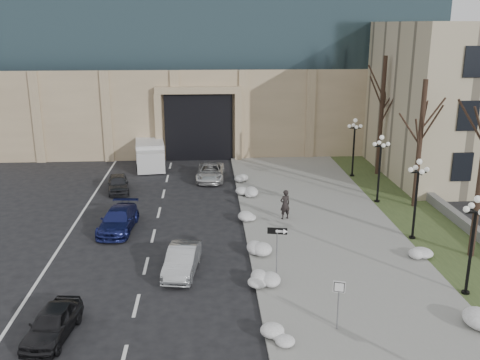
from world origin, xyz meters
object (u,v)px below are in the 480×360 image
object	(u,v)px
box_truck	(150,154)
one_way_sign	(281,237)
car_c	(118,220)
car_e	(118,183)
lamppost_a	(473,232)
lamppost_c	(380,160)
car_d	(210,172)
pedestrian	(285,204)
car_b	(182,260)
lamppost_b	(417,188)
keep_sign	(339,295)
lamppost_d	(354,140)
car_a	(52,323)

from	to	relation	value
box_truck	one_way_sign	size ratio (longest dim) A/B	2.64
car_c	car_e	xyz separation A→B (m)	(-1.20, 7.75, -0.04)
lamppost_a	lamppost_c	distance (m)	13.00
car_c	lamppost_a	size ratio (longest dim) A/B	0.96
car_c	lamppost_c	xyz separation A→B (m)	(16.93, 3.97, 2.41)
car_d	pedestrian	xyz separation A→B (m)	(4.55, -9.37, 0.43)
pedestrian	one_way_sign	bearing A→B (deg)	58.69
car_b	lamppost_b	distance (m)	13.56
keep_sign	car_c	bearing A→B (deg)	148.25
car_b	car_d	bearing A→B (deg)	92.22
car_c	lamppost_d	world-z (taller)	lamppost_d
lamppost_a	lamppost_b	distance (m)	6.50
lamppost_b	car_d	bearing A→B (deg)	131.33
car_d	lamppost_a	distance (m)	22.63
lamppost_d	car_b	bearing A→B (deg)	-128.29
car_b	keep_sign	xyz separation A→B (m)	(6.38, -5.72, 0.98)
lamppost_c	car_e	bearing A→B (deg)	168.23
box_truck	one_way_sign	world-z (taller)	one_way_sign
pedestrian	one_way_sign	distance (m)	8.12
pedestrian	lamppost_c	bearing A→B (deg)	-177.96
keep_sign	lamppost_d	distance (m)	23.07
box_truck	car_c	bearing A→B (deg)	-98.45
pedestrian	keep_sign	size ratio (longest dim) A/B	0.85
car_d	lamppost_d	bearing A→B (deg)	3.95
one_way_sign	lamppost_a	size ratio (longest dim) A/B	0.55
box_truck	lamppost_b	bearing A→B (deg)	-54.14
box_truck	lamppost_c	xyz separation A→B (m)	(16.53, -11.34, 2.04)
pedestrian	box_truck	world-z (taller)	box_truck
lamppost_a	lamppost_b	size ratio (longest dim) A/B	1.00
car_a	box_truck	distance (m)	26.64
car_c	lamppost_a	world-z (taller)	lamppost_a
car_c	car_e	distance (m)	7.84
car_b	one_way_sign	distance (m)	5.06
lamppost_c	car_d	bearing A→B (deg)	150.53
car_d	car_e	xyz separation A→B (m)	(-6.77, -2.64, -0.01)
car_e	lamppost_b	size ratio (longest dim) A/B	0.76
keep_sign	lamppost_a	bearing A→B (deg)	37.94
car_b	car_a	bearing A→B (deg)	-124.05
car_a	car_b	world-z (taller)	car_b
car_c	car_e	world-z (taller)	car_c
box_truck	one_way_sign	bearing A→B (deg)	-76.39
car_c	lamppost_c	world-z (taller)	lamppost_c
car_b	pedestrian	distance (m)	9.22
car_c	pedestrian	size ratio (longest dim) A/B	2.42
pedestrian	lamppost_b	bearing A→B (deg)	131.11
car_e	keep_sign	xyz separation A→B (m)	(11.60, -19.36, 1.02)
car_e	one_way_sign	bearing A→B (deg)	-65.85
lamppost_a	lamppost_c	xyz separation A→B (m)	(0.00, 13.00, 0.00)
car_c	lamppost_b	bearing A→B (deg)	-3.90
car_a	car_b	distance (m)	7.25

